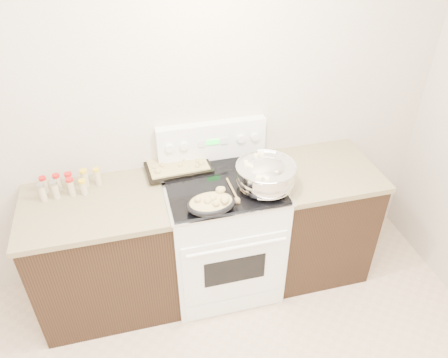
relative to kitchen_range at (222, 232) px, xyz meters
name	(u,v)px	position (x,y,z in m)	size (l,w,h in m)	color
room_shell	(224,271)	(-0.35, -1.42, 1.21)	(4.10, 3.60, 2.75)	beige
counter_left	(105,255)	(-0.83, 0.01, -0.03)	(0.93, 0.67, 0.92)	black
counter_right	(315,218)	(0.73, 0.01, -0.03)	(0.73, 0.67, 0.92)	black
kitchen_range	(222,232)	(0.00, 0.00, 0.00)	(0.78, 0.73, 1.22)	white
mixing_bowl	(266,176)	(0.25, -0.14, 0.54)	(0.47, 0.47, 0.23)	silver
roasting_pan	(211,203)	(-0.13, -0.26, 0.50)	(0.31, 0.22, 0.11)	black
baking_sheet	(178,165)	(-0.25, 0.24, 0.47)	(0.46, 0.33, 0.06)	black
wooden_spoon	(235,196)	(0.04, -0.19, 0.46)	(0.04, 0.27, 0.04)	olive
blue_ladle	(275,178)	(0.33, -0.09, 0.49)	(0.11, 0.28, 0.10)	#79ADB5
spice_jars	(68,184)	(-0.98, 0.16, 0.49)	(0.38, 0.15, 0.13)	#BFB28C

